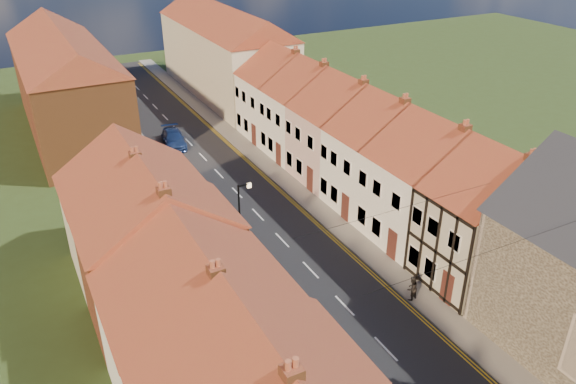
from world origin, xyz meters
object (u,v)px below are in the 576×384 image
(car_distant, at_px, (120,85))
(pedestrian_right, at_px, (412,288))
(car_far, at_px, (174,139))
(lamppost, at_px, (241,222))

(car_distant, height_order, pedestrian_right, pedestrian_right)
(car_distant, xyz_separation_m, pedestrian_right, (5.64, -49.71, 0.28))
(pedestrian_right, bearing_deg, car_far, -92.59)
(car_far, xyz_separation_m, car_distant, (-0.44, 20.39, -0.07))
(lamppost, relative_size, pedestrian_right, 3.82)
(lamppost, height_order, pedestrian_right, lamppost)
(car_far, relative_size, pedestrian_right, 3.07)
(lamppost, bearing_deg, car_far, 83.98)
(lamppost, xyz_separation_m, car_distant, (1.87, 42.31, -2.91))
(lamppost, height_order, car_far, lamppost)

